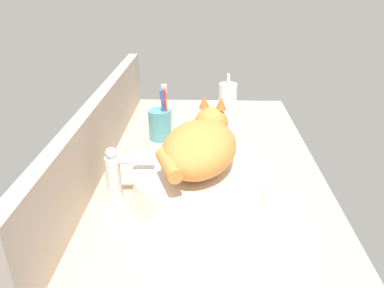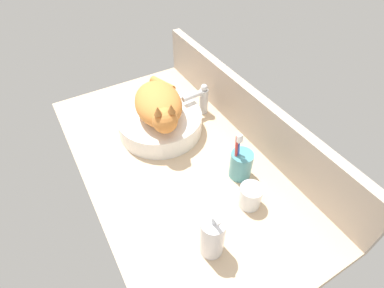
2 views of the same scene
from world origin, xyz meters
TOP-DOWN VIEW (x-y plane):
  - ground_plane at (0.00, 0.00)cm, footprint 112.96×63.60cm
  - backsplash_panel at (0.00, 30.00)cm, footprint 112.96×3.60cm
  - sink_basin at (-17.37, 1.83)cm, footprint 32.12×32.12cm
  - cat at (-16.03, 1.57)cm, footprint 31.00×22.59cm
  - faucet at (-18.64, 21.25)cm, footprint 3.60×11.85cm
  - soap_dispenser at (34.05, -7.67)cm, footprint 6.60×6.60cm
  - toothbrush_cup at (16.36, 15.06)cm, footprint 7.41×7.41cm
  - water_glass at (27.31, 10.69)cm, footprint 7.02×7.02cm

SIDE VIEW (x-z plane):
  - ground_plane at x=0.00cm, z-range -4.00..0.00cm
  - water_glass at x=27.31cm, z-range -0.41..7.33cm
  - sink_basin at x=-17.37cm, z-range 0.00..7.66cm
  - toothbrush_cup at x=16.36cm, z-range -4.06..14.64cm
  - soap_dispenser at x=34.05cm, z-range -1.56..15.53cm
  - faucet at x=-18.64cm, z-range 0.50..14.10cm
  - backsplash_panel at x=0.00cm, z-range 0.00..19.52cm
  - cat at x=-16.03cm, z-range 6.42..20.42cm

